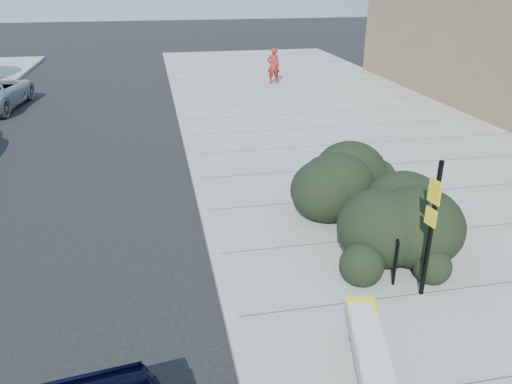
# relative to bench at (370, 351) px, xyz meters

# --- Properties ---
(ground) EXTENTS (120.00, 120.00, 0.00)m
(ground) POSITION_rel_bench_xyz_m (-1.56, 1.66, -0.64)
(ground) COLOR black
(ground) RESTS_ON ground
(sidewalk_near) EXTENTS (11.20, 50.00, 0.15)m
(sidewalk_near) POSITION_rel_bench_xyz_m (4.04, 6.66, -0.56)
(sidewalk_near) COLOR gray
(sidewalk_near) RESTS_ON ground
(curb_near) EXTENTS (0.22, 50.00, 0.17)m
(curb_near) POSITION_rel_bench_xyz_m (-1.56, 6.66, -0.55)
(curb_near) COLOR #9E9E99
(curb_near) RESTS_ON ground
(bench) EXTENTS (0.92, 2.07, 0.62)m
(bench) POSITION_rel_bench_xyz_m (0.00, 0.00, 0.00)
(bench) COLOR gray
(bench) RESTS_ON sidewalk_near
(bike_rack) EXTENTS (0.24, 0.55, 0.85)m
(bike_rack) POSITION_rel_bench_xyz_m (1.45, 2.26, 0.02)
(bike_rack) COLOR black
(bike_rack) RESTS_ON sidewalk_near
(sign_post) EXTENTS (0.11, 0.28, 2.41)m
(sign_post) POSITION_rel_bench_xyz_m (1.68, 1.65, 0.89)
(sign_post) COLOR black
(sign_post) RESTS_ON sidewalk_near
(hedge) EXTENTS (3.02, 4.83, 1.68)m
(hedge) POSITION_rel_bench_xyz_m (1.85, 4.16, 0.35)
(hedge) COLOR black
(hedge) RESTS_ON sidewalk_near
(pedestrian) EXTENTS (0.65, 0.43, 1.74)m
(pedestrian) POSITION_rel_bench_xyz_m (3.41, 19.68, 0.38)
(pedestrian) COLOR maroon
(pedestrian) RESTS_ON sidewalk_near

